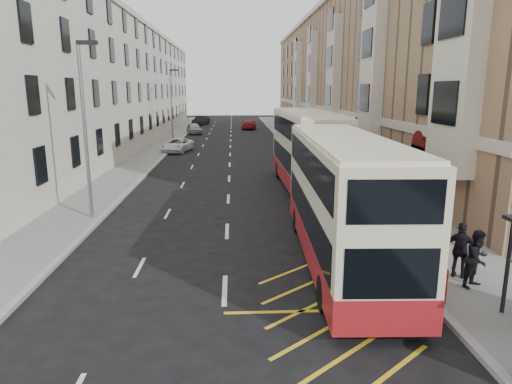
{
  "coord_description": "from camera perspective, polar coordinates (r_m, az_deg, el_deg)",
  "views": [
    {
      "loc": [
        0.31,
        -9.11,
        6.08
      ],
      "look_at": [
        1.2,
        8.56,
        2.07
      ],
      "focal_mm": 32.0,
      "sensor_mm": 36.0,
      "label": 1
    }
  ],
  "objects": [
    {
      "name": "ground",
      "position": [
        10.96,
        -4.31,
        -20.97
      ],
      "size": [
        200.0,
        200.0,
        0.0
      ],
      "primitive_type": "plane",
      "color": "black",
      "rests_on": "ground"
    },
    {
      "name": "pavement_right",
      "position": [
        40.31,
        8.18,
        4.07
      ],
      "size": [
        4.0,
        120.0,
        0.15
      ],
      "primitive_type": "cube",
      "color": "slate",
      "rests_on": "ground"
    },
    {
      "name": "pavement_left",
      "position": [
        40.33,
        -14.04,
        3.82
      ],
      "size": [
        3.0,
        120.0,
        0.15
      ],
      "primitive_type": "cube",
      "color": "slate",
      "rests_on": "ground"
    },
    {
      "name": "kerb_right",
      "position": [
        39.98,
        5.36,
        4.07
      ],
      "size": [
        0.25,
        120.0,
        0.15
      ],
      "primitive_type": "cube",
      "color": "gray",
      "rests_on": "ground"
    },
    {
      "name": "kerb_left",
      "position": [
        40.07,
        -11.93,
        3.87
      ],
      "size": [
        0.25,
        120.0,
        0.15
      ],
      "primitive_type": "cube",
      "color": "gray",
      "rests_on": "ground"
    },
    {
      "name": "road_markings",
      "position": [
        54.45,
        -3.2,
        6.34
      ],
      "size": [
        10.0,
        110.0,
        0.01
      ],
      "primitive_type": null,
      "color": "silver",
      "rests_on": "ground"
    },
    {
      "name": "terrace_right",
      "position": [
        56.42,
        12.47,
        13.94
      ],
      "size": [
        10.75,
        79.0,
        15.25
      ],
      "color": "#8E7052",
      "rests_on": "ground"
    },
    {
      "name": "terrace_left",
      "position": [
        56.32,
        -17.43,
        12.64
      ],
      "size": [
        9.18,
        79.0,
        13.25
      ],
      "color": "beige",
      "rests_on": "ground"
    },
    {
      "name": "guard_railing",
      "position": [
        16.83,
        18.04,
        -5.95
      ],
      "size": [
        0.06,
        6.56,
        1.01
      ],
      "color": "red",
      "rests_on": "pavement_right"
    },
    {
      "name": "street_lamp_near",
      "position": [
        22.18,
        -20.56,
        8.24
      ],
      "size": [
        0.93,
        0.18,
        8.0
      ],
      "color": "slate",
      "rests_on": "pavement_left"
    },
    {
      "name": "street_lamp_far",
      "position": [
        51.56,
        -10.48,
        10.95
      ],
      "size": [
        0.93,
        0.18,
        8.0
      ],
      "color": "slate",
      "rests_on": "pavement_left"
    },
    {
      "name": "double_decker_front",
      "position": [
        16.13,
        10.75,
        -1.01
      ],
      "size": [
        3.0,
        11.4,
        4.52
      ],
      "rotation": [
        0.0,
        0.0,
        -0.04
      ],
      "color": "beige",
      "rests_on": "ground"
    },
    {
      "name": "double_decker_rear",
      "position": [
        28.02,
        6.29,
        5.21
      ],
      "size": [
        2.96,
        12.01,
        4.77
      ],
      "rotation": [
        0.0,
        0.0,
        0.02
      ],
      "color": "beige",
      "rests_on": "ground"
    },
    {
      "name": "pedestrian_mid",
      "position": [
        15.5,
        25.96,
        -7.52
      ],
      "size": [
        1.1,
        1.03,
        1.79
      ],
      "primitive_type": "imported",
      "rotation": [
        0.0,
        0.0,
        0.54
      ],
      "color": "black",
      "rests_on": "pavement_right"
    },
    {
      "name": "pedestrian_far",
      "position": [
        16.01,
        24.24,
        -6.66
      ],
      "size": [
        1.14,
        0.95,
        1.83
      ],
      "primitive_type": "imported",
      "rotation": [
        0.0,
        0.0,
        2.57
      ],
      "color": "black",
      "rests_on": "pavement_right"
    },
    {
      "name": "white_van",
      "position": [
        45.82,
        -9.81,
        5.79
      ],
      "size": [
        3.23,
        5.16,
        1.33
      ],
      "primitive_type": "imported",
      "rotation": [
        0.0,
        0.0,
        -0.23
      ],
      "color": "white",
      "rests_on": "ground"
    },
    {
      "name": "car_silver",
      "position": [
        64.09,
        -7.74,
        7.88
      ],
      "size": [
        2.76,
        4.69,
        1.5
      ],
      "primitive_type": "imported",
      "rotation": [
        0.0,
        0.0,
        0.24
      ],
      "color": "#A0A2A7",
      "rests_on": "ground"
    },
    {
      "name": "car_dark",
      "position": [
        80.26,
        -6.88,
        8.88
      ],
      "size": [
        3.01,
        4.94,
        1.54
      ],
      "primitive_type": "imported",
      "rotation": [
        0.0,
        0.0,
        -0.32
      ],
      "color": "black",
      "rests_on": "ground"
    },
    {
      "name": "car_red",
      "position": [
        71.18,
        -0.89,
        8.46
      ],
      "size": [
        2.57,
        5.24,
        1.47
      ],
      "primitive_type": "imported",
      "rotation": [
        0.0,
        0.0,
        3.04
      ],
      "color": "#A91B1C",
      "rests_on": "ground"
    }
  ]
}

